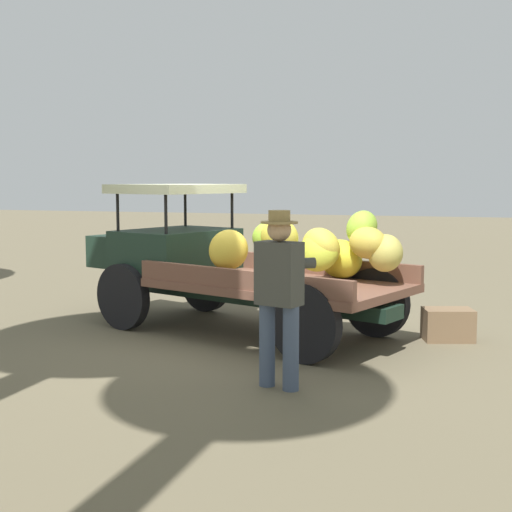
# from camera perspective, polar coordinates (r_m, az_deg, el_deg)

# --- Properties ---
(ground_plane) EXTENTS (60.00, 60.00, 0.00)m
(ground_plane) POSITION_cam_1_polar(r_m,az_deg,el_deg) (8.81, -2.90, -6.46)
(ground_plane) COLOR brown
(truck) EXTENTS (4.66, 2.92, 1.87)m
(truck) POSITION_cam_1_polar(r_m,az_deg,el_deg) (9.05, -1.96, -0.30)
(truck) COLOR #1A2F23
(truck) RESTS_ON ground
(farmer) EXTENTS (0.54, 0.50, 1.65)m
(farmer) POSITION_cam_1_polar(r_m,az_deg,el_deg) (6.49, 1.91, -2.61)
(farmer) COLOR #44536C
(farmer) RESTS_ON ground
(wooden_crate) EXTENTS (0.67, 0.54, 0.38)m
(wooden_crate) POSITION_cam_1_polar(r_m,az_deg,el_deg) (8.84, 15.23, -5.36)
(wooden_crate) COLOR brown
(wooden_crate) RESTS_ON ground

